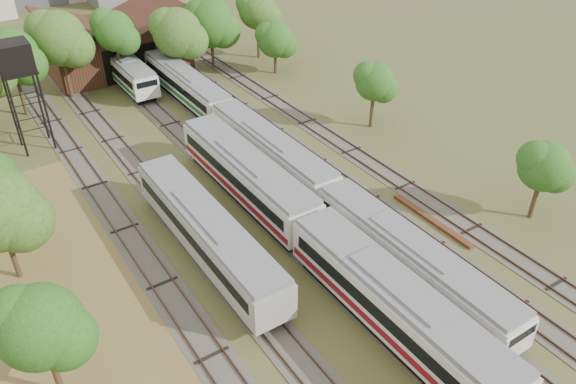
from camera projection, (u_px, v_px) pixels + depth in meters
tracks at (253, 184)px, 47.79m from camera, size 24.60×80.00×0.19m
railcar_red_set at (310, 232)px, 38.95m from camera, size 3.16×34.57×3.91m
railcar_green_set at (271, 151)px, 49.03m from camera, size 2.74×52.08×3.38m
railcar_rear at (122, 67)px, 65.62m from camera, size 2.79×16.08×3.45m
old_grey_coach at (207, 233)px, 38.93m from camera, size 2.99×18.00×3.70m
water_tower at (15, 60)px, 48.63m from camera, size 2.94×2.94×10.17m
rail_pile_far at (431, 220)px, 43.37m from camera, size 0.50×8.05×0.26m
maintenance_shed at (114, 45)px, 69.01m from camera, size 16.45×11.55×7.58m
tree_band_far at (118, 37)px, 61.30m from camera, size 37.67×8.70×9.62m
tree_band_right at (362, 79)px, 55.69m from camera, size 4.56×40.46×6.69m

